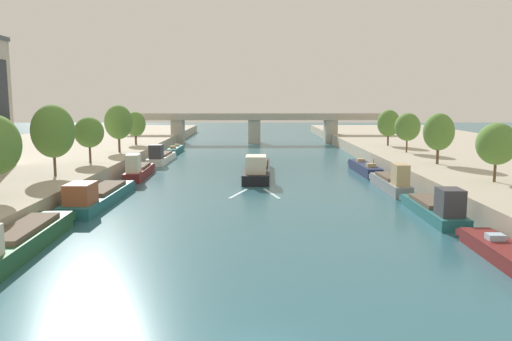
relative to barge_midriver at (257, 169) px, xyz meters
name	(u,v)px	position (x,y,z in m)	size (l,w,h in m)	color
quay_left	(11,162)	(-36.03, 6.74, 0.03)	(36.00, 170.00, 2.08)	#B2A893
quay_right	(498,162)	(35.61, 6.74, 0.03)	(36.00, 170.00, 2.08)	#B2A893
barge_midriver	(257,169)	(0.00, 0.00, 0.00)	(3.95, 19.21, 3.39)	black
wake_behind_barge	(255,193)	(-0.32, -12.62, -0.99)	(5.60, 5.98, 0.03)	#A0CCD6
moored_boat_left_far	(12,243)	(-16.39, -35.13, -0.04)	(3.28, 16.54, 3.13)	#235633
moored_boat_left_near	(98,196)	(-15.85, -18.26, -0.14)	(3.35, 16.34, 2.91)	#23666B
moored_boat_left_upstream	(139,170)	(-15.59, -1.17, 0.00)	(2.40, 12.24, 3.46)	maroon
moored_boat_left_gap_after	(161,157)	(-15.55, 14.90, -0.07)	(2.85, 13.16, 3.24)	silver
moored_boat_left_downstream	(176,150)	(-15.50, 30.30, -0.44)	(1.92, 10.49, 2.17)	#23666B
moored_boat_right_end	(512,258)	(15.59, -37.06, -0.48)	(2.44, 12.90, 2.10)	maroon
moored_boat_right_lone	(435,208)	(15.35, -24.16, -0.10)	(2.57, 12.30, 3.18)	#23666B
moored_boat_right_midway	(391,182)	(15.07, -10.97, 0.00)	(2.04, 12.11, 3.47)	gray
moored_boat_right_second	(364,168)	(15.09, 3.06, -0.32)	(2.33, 12.83, 2.42)	#1E284C
tree_left_distant	(53,131)	(-21.84, -13.31, 5.90)	(4.51, 4.51, 7.66)	brown
tree_left_end_of_row	(89,132)	(-21.66, -1.95, 5.02)	(3.74, 3.74, 5.94)	brown
tree_left_past_mid	(118,122)	(-21.31, 11.30, 5.72)	(4.28, 4.28, 7.29)	brown
tree_left_third	(135,124)	(-21.70, 24.28, 4.76)	(3.64, 3.64, 5.92)	brown
tree_right_nearest	(497,144)	(23.61, -17.47, 4.88)	(3.94, 3.94, 5.90)	brown
tree_right_midway	(439,132)	(22.94, -3.42, 5.16)	(3.87, 3.87, 6.45)	brown
tree_right_far	(407,127)	(23.21, 10.56, 5.00)	(3.88, 3.88, 6.08)	brown
tree_right_second	(389,123)	(23.38, 22.17, 5.01)	(3.95, 3.95, 6.31)	brown
bridge_far	(254,124)	(-0.21, 51.20, 3.37)	(59.64, 4.40, 6.90)	#ADA899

